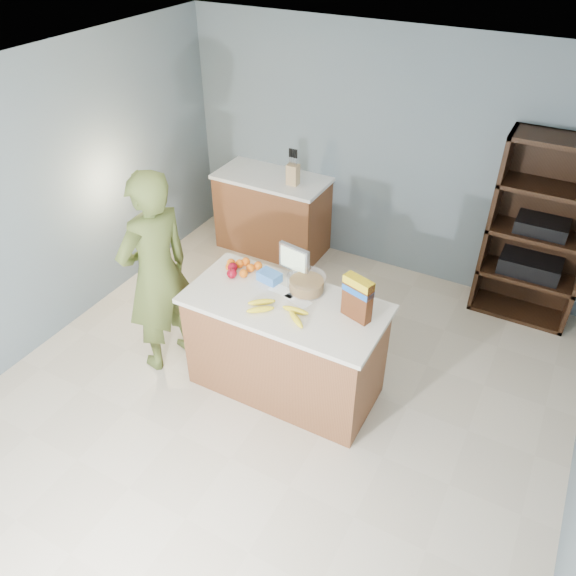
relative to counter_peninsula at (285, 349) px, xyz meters
The scene contains 15 objects.
floor 0.51m from the counter_peninsula, 90.00° to the right, with size 4.50×5.00×0.02m, color beige.
walls 1.27m from the counter_peninsula, 90.00° to the right, with size 4.52×5.02×2.51m.
counter_peninsula is the anchor object (origin of this frame).
back_cabinet 2.25m from the counter_peninsula, 122.28° to the left, with size 1.24×0.62×0.90m.
shelving_unit 2.61m from the counter_peninsula, 52.89° to the left, with size 0.90×0.40×1.80m.
person 1.21m from the counter_peninsula, behind, with size 0.66×0.44×1.82m, color #4E5B27.
knife_block 2.13m from the counter_peninsula, 116.29° to the left, with size 0.12×0.10×0.31m.
envelopes 0.50m from the counter_peninsula, 91.69° to the left, with size 0.40×0.21×0.00m.
bananas 0.53m from the counter_peninsula, 82.13° to the right, with size 0.52×0.25×0.05m.
apples 0.77m from the counter_peninsula, 167.90° to the left, with size 0.13×0.16×0.08m.
oranges 0.77m from the counter_peninsula, 156.90° to the left, with size 0.29×0.23×0.07m.
blue_carton 0.61m from the counter_peninsula, 142.47° to the left, with size 0.18×0.12×0.08m, color blue.
salad_bowl 0.59m from the counter_peninsula, 71.51° to the left, with size 0.30×0.30×0.13m.
tv 0.73m from the counter_peninsula, 106.49° to the left, with size 0.28×0.12×0.28m.
cereal_box 0.88m from the counter_peninsula, ahead, with size 0.24×0.15×0.34m.
Camera 1 is at (1.63, -2.67, 3.50)m, focal length 35.00 mm.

